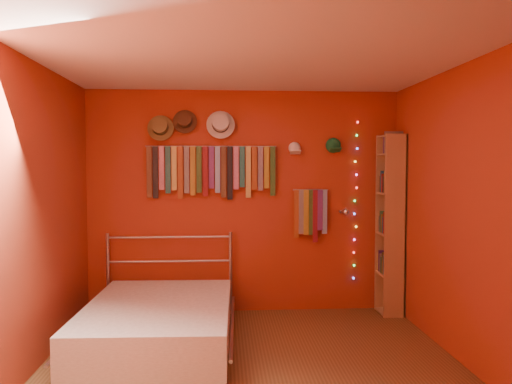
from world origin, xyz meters
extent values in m
plane|color=brown|center=(0.00, 0.00, 0.00)|extent=(3.50, 3.50, 0.00)
cube|color=maroon|center=(0.00, 1.75, 1.25)|extent=(3.50, 0.02, 2.50)
cube|color=maroon|center=(1.75, 0.00, 1.25)|extent=(0.02, 3.50, 2.50)
cube|color=maroon|center=(-1.75, 0.00, 1.25)|extent=(0.02, 3.50, 2.50)
cube|color=white|center=(0.00, 0.00, 2.50)|extent=(3.50, 3.50, 0.02)
cylinder|color=#A6A6AA|center=(-0.37, 1.70, 1.87)|extent=(1.45, 0.01, 0.01)
cube|color=#4C2A19|center=(-1.05, 1.69, 1.59)|extent=(0.06, 0.01, 0.57)
cube|color=black|center=(-0.98, 1.68, 1.58)|extent=(0.06, 0.01, 0.58)
cube|color=#C3617A|center=(-0.92, 1.68, 1.63)|extent=(0.06, 0.01, 0.48)
cube|color=#185452|center=(-0.85, 1.69, 1.61)|extent=(0.06, 0.01, 0.52)
cube|color=gold|center=(-0.78, 1.68, 1.63)|extent=(0.06, 0.01, 0.49)
cube|color=maroon|center=(-0.71, 1.68, 1.58)|extent=(0.06, 0.01, 0.58)
cube|color=#121D50|center=(-0.64, 1.69, 1.61)|extent=(0.06, 0.01, 0.52)
cube|color=olive|center=(-0.57, 1.68, 1.60)|extent=(0.06, 0.01, 0.54)
cube|color=#20441B|center=(-0.50, 1.68, 1.61)|extent=(0.06, 0.01, 0.51)
cube|color=maroon|center=(-0.44, 1.69, 1.59)|extent=(0.06, 0.01, 0.55)
cube|color=#4D1862|center=(-0.37, 1.68, 1.64)|extent=(0.06, 0.01, 0.47)
cube|color=#7594D0|center=(-0.30, 1.68, 1.61)|extent=(0.06, 0.01, 0.52)
cube|color=#4C2A19|center=(-0.23, 1.69, 1.59)|extent=(0.06, 0.01, 0.57)
cube|color=black|center=(-0.16, 1.68, 1.58)|extent=(0.06, 0.01, 0.59)
cube|color=#B65B90|center=(-0.09, 1.68, 1.63)|extent=(0.06, 0.01, 0.48)
cube|color=#1B5E58|center=(-0.02, 1.69, 1.64)|extent=(0.06, 0.01, 0.46)
cube|color=tan|center=(0.04, 1.68, 1.59)|extent=(0.06, 0.01, 0.57)
cube|color=maroon|center=(0.11, 1.68, 1.63)|extent=(0.06, 0.01, 0.48)
cube|color=navy|center=(0.18, 1.69, 1.63)|extent=(0.06, 0.01, 0.49)
cube|color=olive|center=(0.25, 1.68, 1.64)|extent=(0.06, 0.01, 0.47)
cube|color=#1F4E1F|center=(0.32, 1.68, 1.60)|extent=(0.06, 0.01, 0.55)
cylinder|color=#A6A6AA|center=(0.75, 1.70, 1.38)|extent=(0.40, 0.01, 0.01)
cube|color=brown|center=(0.59, 1.69, 1.11)|extent=(0.06, 0.01, 0.54)
cube|color=navy|center=(0.64, 1.68, 1.13)|extent=(0.06, 0.01, 0.50)
cube|color=olive|center=(0.70, 1.68, 1.13)|extent=(0.06, 0.01, 0.51)
cube|color=#2A4E1F|center=(0.75, 1.69, 1.13)|extent=(0.06, 0.01, 0.51)
cube|color=maroon|center=(0.80, 1.68, 1.09)|extent=(0.06, 0.01, 0.60)
cube|color=#471A6B|center=(0.86, 1.68, 1.16)|extent=(0.06, 0.01, 0.46)
cube|color=#729CCB|center=(0.91, 1.69, 1.13)|extent=(0.06, 0.01, 0.50)
cylinder|color=brown|center=(-0.92, 1.69, 2.07)|extent=(0.29, 0.07, 0.29)
cylinder|color=brown|center=(-0.92, 1.64, 2.08)|extent=(0.17, 0.14, 0.19)
cylinder|color=#332314|center=(-0.92, 1.67, 2.08)|extent=(0.18, 0.06, 0.18)
cylinder|color=#4A2C1A|center=(-0.66, 1.69, 2.14)|extent=(0.27, 0.07, 0.26)
cylinder|color=#4A2C1A|center=(-0.66, 1.64, 2.15)|extent=(0.16, 0.13, 0.17)
cylinder|color=black|center=(-0.66, 1.67, 2.15)|extent=(0.16, 0.05, 0.16)
cylinder|color=beige|center=(-0.26, 1.69, 2.11)|extent=(0.32, 0.08, 0.31)
cylinder|color=beige|center=(-0.26, 1.64, 2.12)|extent=(0.18, 0.16, 0.21)
cylinder|color=black|center=(-0.26, 1.66, 2.12)|extent=(0.19, 0.06, 0.19)
ellipsoid|color=white|center=(0.56, 1.70, 1.85)|extent=(0.16, 0.12, 0.16)
cube|color=white|center=(0.56, 1.60, 1.81)|extent=(0.11, 0.08, 0.05)
ellipsoid|color=#176A36|center=(1.01, 1.70, 1.89)|extent=(0.18, 0.13, 0.18)
cube|color=#176A36|center=(1.01, 1.59, 1.83)|extent=(0.13, 0.09, 0.05)
sphere|color=#FF3333|center=(1.29, 1.71, 2.15)|extent=(0.02, 0.02, 0.02)
sphere|color=#33FF4C|center=(1.28, 1.71, 2.00)|extent=(0.02, 0.02, 0.02)
sphere|color=#4C66FF|center=(1.28, 1.71, 1.85)|extent=(0.02, 0.02, 0.02)
sphere|color=yellow|center=(1.26, 1.71, 1.70)|extent=(0.02, 0.02, 0.02)
sphere|color=#FF4CCC|center=(1.28, 1.71, 1.55)|extent=(0.02, 0.02, 0.02)
sphere|color=#FF3333|center=(1.28, 1.71, 1.41)|extent=(0.02, 0.02, 0.02)
sphere|color=#33FF4C|center=(1.26, 1.71, 1.26)|extent=(0.02, 0.02, 0.02)
sphere|color=#4C66FF|center=(1.26, 1.71, 1.11)|extent=(0.02, 0.02, 0.02)
sphere|color=yellow|center=(1.28, 1.71, 0.96)|extent=(0.02, 0.02, 0.02)
sphere|color=#FF4CCC|center=(1.26, 1.71, 0.81)|extent=(0.02, 0.02, 0.02)
sphere|color=#FF3333|center=(1.26, 1.71, 0.66)|extent=(0.02, 0.02, 0.02)
sphere|color=#33FF4C|center=(1.26, 1.71, 0.51)|extent=(0.02, 0.02, 0.02)
sphere|color=#4C66FF|center=(1.26, 1.71, 0.36)|extent=(0.02, 0.02, 0.02)
cylinder|color=#A6A6AA|center=(1.11, 1.73, 1.13)|extent=(0.03, 0.03, 0.03)
cylinder|color=#A6A6AA|center=(1.11, 1.61, 1.16)|extent=(0.01, 0.25, 0.08)
sphere|color=white|center=(1.11, 1.49, 1.15)|extent=(0.07, 0.07, 0.07)
cube|color=#A4834A|center=(1.62, 1.37, 1.00)|extent=(0.24, 0.02, 2.00)
cube|color=#A4834A|center=(1.62, 1.69, 1.00)|extent=(0.24, 0.02, 2.00)
cube|color=#A4834A|center=(1.74, 1.53, 1.00)|extent=(0.02, 0.34, 2.00)
cube|color=#A4834A|center=(1.62, 1.53, 0.02)|extent=(0.24, 0.32, 0.02)
cube|color=#A4834A|center=(1.62, 1.53, 0.45)|extent=(0.24, 0.32, 0.02)
cube|color=#A4834A|center=(1.62, 1.53, 0.90)|extent=(0.24, 0.32, 0.02)
cube|color=#A4834A|center=(1.62, 1.53, 1.35)|extent=(0.24, 0.32, 0.02)
cube|color=#A4834A|center=(1.62, 1.53, 1.78)|extent=(0.24, 0.32, 0.02)
cube|color=#A4834A|center=(1.62, 1.53, 1.98)|extent=(0.24, 0.32, 0.02)
cylinder|color=#A6A6AA|center=(-1.51, 1.65, 0.46)|extent=(0.03, 0.03, 0.92)
cylinder|color=#A6A6AA|center=(-0.16, 1.65, 0.46)|extent=(0.03, 0.03, 0.92)
cylinder|color=#A6A6AA|center=(-0.83, 1.65, 0.34)|extent=(1.35, 0.02, 0.02)
cylinder|color=#A6A6AA|center=(-0.83, 1.65, 0.60)|extent=(1.35, 0.02, 0.02)
cylinder|color=#A6A6AA|center=(-0.83, 1.65, 0.87)|extent=(1.35, 0.02, 0.02)
cube|color=beige|center=(-0.83, 0.68, 0.21)|extent=(1.34, 1.87, 0.37)
cylinder|color=#A6A6AA|center=(-1.51, 0.68, 0.19)|extent=(0.08, 1.83, 0.03)
cylinder|color=#A6A6AA|center=(-0.16, 0.68, 0.19)|extent=(0.08, 1.83, 0.03)
camera|label=1|loc=(-0.23, -3.88, 1.65)|focal=35.00mm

